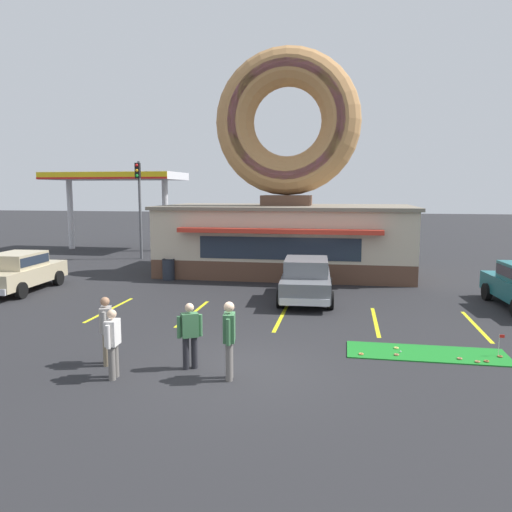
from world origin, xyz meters
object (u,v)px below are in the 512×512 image
golf_ball (401,352)px  pedestrian_clipboard_woman (229,336)px  traffic_light_pole (139,197)px  pedestrian_blue_sweater_man (190,333)px  pedestrian_hooded_kid (106,327)px  pedestrian_leather_jacket_man (113,341)px  trash_bin (169,269)px  car_grey (306,277)px  car_champagne (19,270)px  putting_flag_pin (501,340)px

golf_ball → pedestrian_clipboard_woman: (-3.89, -2.45, 0.92)m
traffic_light_pole → pedestrian_blue_sweater_man: bearing=-63.7°
pedestrian_hooded_kid → traffic_light_pole: (-6.56, 17.46, 2.80)m
golf_ball → pedestrian_hooded_kid: 7.32m
pedestrian_blue_sweater_man → pedestrian_leather_jacket_man: 1.72m
trash_bin → car_grey: bearing=-26.0°
golf_ball → car_champagne: size_ratio=0.01×
putting_flag_pin → pedestrian_blue_sweater_man: (-7.35, -2.14, 0.42)m
putting_flag_pin → car_champagne: car_champagne is taller
car_grey → pedestrian_leather_jacket_man: car_grey is taller
pedestrian_leather_jacket_man → pedestrian_hooded_kid: bearing=125.0°
pedestrian_blue_sweater_man → pedestrian_clipboard_woman: 1.16m
car_champagne → pedestrian_clipboard_woman: (10.63, -7.84, 0.10)m
putting_flag_pin → pedestrian_blue_sweater_man: bearing=-163.7°
car_champagne → trash_bin: bearing=35.1°
trash_bin → pedestrian_leather_jacket_man: bearing=-75.6°
car_grey → pedestrian_leather_jacket_man: 9.30m
pedestrian_hooded_kid → pedestrian_clipboard_woman: bearing=-7.4°
pedestrian_leather_jacket_man → traffic_light_pole: (-7.11, 18.26, 2.85)m
traffic_light_pole → car_grey: bearing=-42.1°
trash_bin → car_champagne: bearing=-144.9°
pedestrian_clipboard_woman → car_champagne: bearing=143.6°
golf_ball → car_grey: bearing=116.4°
golf_ball → pedestrian_blue_sweater_man: size_ratio=0.03×
pedestrian_blue_sweater_man → car_grey: bearing=74.9°
car_champagne → pedestrian_leather_jacket_man: car_champagne is taller
putting_flag_pin → car_grey: bearing=133.4°
pedestrian_clipboard_woman → traffic_light_pole: 20.48m
pedestrian_blue_sweater_man → pedestrian_clipboard_woman: bearing=-24.6°
car_grey → trash_bin: car_grey is taller
pedestrian_clipboard_woman → traffic_light_pole: traffic_light_pole is taller
trash_bin → golf_ball: bearing=-43.5°
car_champagne → pedestrian_hooded_kid: size_ratio=2.82×
pedestrian_leather_jacket_man → golf_ball: bearing=23.9°
golf_ball → putting_flag_pin: putting_flag_pin is taller
pedestrian_hooded_kid → trash_bin: pedestrian_hooded_kid is taller
trash_bin → traffic_light_pole: bearing=122.4°
pedestrian_blue_sweater_man → putting_flag_pin: bearing=16.3°
pedestrian_hooded_kid → traffic_light_pole: size_ratio=0.28×
golf_ball → putting_flag_pin: 2.45m
pedestrian_blue_sweater_man → trash_bin: pedestrian_blue_sweater_man is taller
putting_flag_pin → car_grey: 7.67m
trash_bin → pedestrian_blue_sweater_man: bearing=-67.6°
car_grey → traffic_light_pole: 14.68m
traffic_light_pole → trash_bin: bearing=-57.6°
car_champagne → traffic_light_pole: 10.46m
golf_ball → trash_bin: trash_bin is taller
golf_ball → traffic_light_pole: traffic_light_pole is taller
putting_flag_pin → car_champagne: bearing=162.9°
car_grey → pedestrian_blue_sweater_man: bearing=-105.1°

